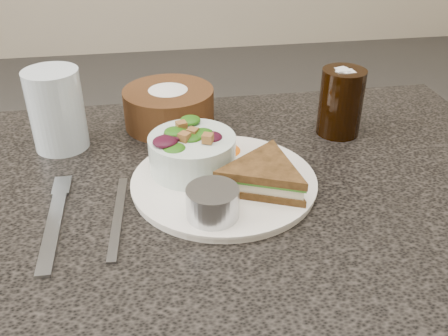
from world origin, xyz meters
name	(u,v)px	position (x,y,z in m)	size (l,w,h in m)	color
dinner_plate	(224,182)	(0.01, 0.03, 0.76)	(0.26, 0.26, 0.01)	silver
sandwich	(264,176)	(0.06, 0.00, 0.78)	(0.15, 0.15, 0.04)	brown
salad_bowl	(192,147)	(-0.03, 0.06, 0.80)	(0.13, 0.13, 0.07)	silver
dressing_ramekin	(213,203)	(-0.02, -0.06, 0.78)	(0.07, 0.07, 0.04)	#ACAFB4
orange_wedge	(224,144)	(0.03, 0.11, 0.77)	(0.06, 0.06, 0.02)	#FF670A
fork	(54,226)	(-0.22, -0.03, 0.75)	(0.02, 0.19, 0.01)	#979BA0
knife	(118,216)	(-0.14, -0.03, 0.75)	(0.01, 0.18, 0.00)	gray
bread_basket	(169,101)	(-0.05, 0.24, 0.80)	(0.16, 0.16, 0.09)	#532E17
cola_glass	(341,99)	(0.24, 0.16, 0.81)	(0.07, 0.07, 0.13)	black
water_glass	(57,110)	(-0.23, 0.19, 0.82)	(0.09, 0.09, 0.13)	silver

